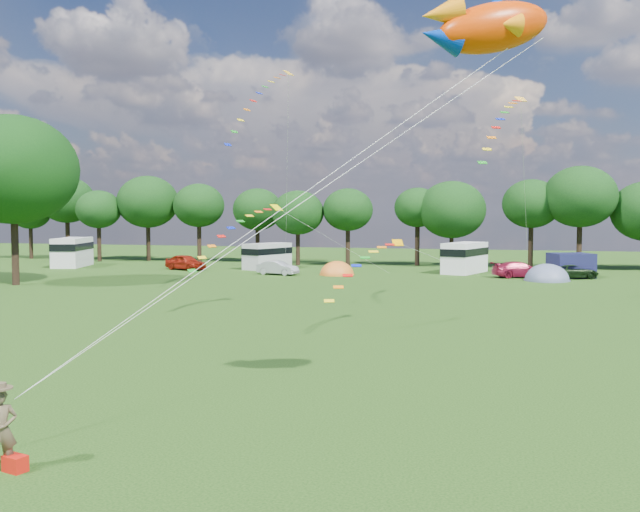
% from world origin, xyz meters
% --- Properties ---
extents(ground_plane, '(180.00, 180.00, 0.00)m').
position_xyz_m(ground_plane, '(0.00, 0.00, 0.00)').
color(ground_plane, black).
rests_on(ground_plane, ground).
extents(tree_line, '(102.98, 10.98, 10.27)m').
position_xyz_m(tree_line, '(5.30, 54.99, 6.35)').
color(tree_line, black).
rests_on(tree_line, ground).
extents(big_tree, '(10.00, 10.00, 13.28)m').
position_xyz_m(big_tree, '(-30.00, 28.00, 9.02)').
color(big_tree, black).
rests_on(big_tree, ground).
extents(car_a, '(4.95, 3.39, 1.53)m').
position_xyz_m(car_a, '(-23.35, 44.58, 0.77)').
color(car_a, maroon).
rests_on(car_a, ground).
extents(car_b, '(3.82, 2.10, 1.27)m').
position_xyz_m(car_b, '(-12.87, 41.75, 0.64)').
color(car_b, '#999DA1').
rests_on(car_b, ground).
extents(car_c, '(5.02, 3.51, 1.39)m').
position_xyz_m(car_c, '(8.42, 44.64, 0.69)').
color(car_c, maroon).
rests_on(car_c, ground).
extents(car_d, '(4.97, 3.57, 1.24)m').
position_xyz_m(car_d, '(12.76, 44.72, 0.62)').
color(car_d, black).
rests_on(car_d, ground).
extents(campervan_a, '(4.17, 6.62, 3.01)m').
position_xyz_m(campervan_a, '(-36.67, 45.49, 1.62)').
color(campervan_a, silver).
rests_on(campervan_a, ground).
extents(campervan_b, '(4.04, 5.72, 2.58)m').
position_xyz_m(campervan_b, '(-15.95, 47.80, 1.39)').
color(campervan_b, '#B5B5B7').
rests_on(campervan_b, ground).
extents(campervan_c, '(4.21, 6.31, 2.85)m').
position_xyz_m(campervan_c, '(3.50, 48.04, 1.53)').
color(campervan_c, white).
rests_on(campervan_c, ground).
extents(tent_orange, '(3.22, 3.52, 2.52)m').
position_xyz_m(tent_orange, '(-7.62, 43.01, 0.02)').
color(tent_orange, orange).
rests_on(tent_orange, ground).
extents(tent_greyblue, '(3.79, 4.15, 2.82)m').
position_xyz_m(tent_greyblue, '(10.59, 42.25, 0.02)').
color(tent_greyblue, slate).
rests_on(tent_greyblue, ground).
extents(awning_navy, '(4.18, 3.83, 2.12)m').
position_xyz_m(awning_navy, '(12.76, 45.88, 1.06)').
color(awning_navy, '#14163A').
rests_on(awning_navy, ground).
extents(kite_flyer, '(0.81, 0.74, 1.86)m').
position_xyz_m(kite_flyer, '(-3.55, -6.51, 0.93)').
color(kite_flyer, brown).
rests_on(kite_flyer, ground).
extents(kite_bag, '(0.58, 0.46, 0.36)m').
position_xyz_m(kite_bag, '(-3.25, -6.46, 0.18)').
color(kite_bag, red).
rests_on(kite_bag, ground).
extents(fish_kite, '(3.85, 2.55, 2.04)m').
position_xyz_m(fish_kite, '(6.61, 0.21, 10.77)').
color(fish_kite, '#D73600').
rests_on(fish_kite, ground).
extents(streamer_kite_a, '(3.26, 5.66, 5.79)m').
position_xyz_m(streamer_kite_a, '(-9.21, 27.66, 13.88)').
color(streamer_kite_a, yellow).
rests_on(streamer_kite_a, ground).
extents(streamer_kite_b, '(4.22, 4.75, 3.82)m').
position_xyz_m(streamer_kite_b, '(-7.57, 19.09, 4.94)').
color(streamer_kite_b, '#E4E800').
rests_on(streamer_kite_b, ground).
extents(streamer_kite_c, '(3.10, 4.79, 2.77)m').
position_xyz_m(streamer_kite_c, '(0.89, 14.50, 3.46)').
color(streamer_kite_c, '#E39A00').
rests_on(streamer_kite_c, ground).
extents(streamer_kite_d, '(2.68, 5.04, 4.29)m').
position_xyz_m(streamer_kite_d, '(7.12, 22.93, 11.19)').
color(streamer_kite_d, '#F6AD2D').
rests_on(streamer_kite_d, ground).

